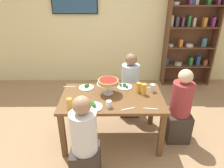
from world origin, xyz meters
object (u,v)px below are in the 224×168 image
diner_near_left (85,146)px  cutlery_knife_near (69,87)px  beer_glass_amber_spare (139,88)px  bookshelf (191,35)px  salad_plate_spare (93,106)px  cutlery_fork_far (128,109)px  television (74,0)px  water_glass_clear_near (152,88)px  diner_far_right (130,89)px  salad_plate_far_diner (87,87)px  dining_table (112,103)px  cutlery_knife_far (145,87)px  beer_glass_amber_tall (144,89)px  cutlery_fork_near (151,109)px  water_glass_clear_far (109,104)px  salad_plate_near_diner (124,86)px  water_glass_clear_spare (81,100)px  deep_dish_pizza_stand (108,82)px  diner_head_east (180,111)px  beer_glass_amber_short (70,104)px

diner_near_left → cutlery_knife_near: 1.11m
beer_glass_amber_spare → diner_near_left: bearing=-129.8°
bookshelf → beer_glass_amber_spare: bearing=-125.9°
salad_plate_spare → cutlery_fork_far: bearing=-6.2°
television → water_glass_clear_near: 2.61m
beer_glass_amber_spare → cutlery_knife_near: size_ratio=0.85×
diner_far_right → beer_glass_amber_spare: bearing=6.7°
salad_plate_far_diner → cutlery_fork_far: (0.59, -0.59, -0.02)m
dining_table → cutlery_knife_far: cutlery_knife_far is taller
beer_glass_amber_tall → cutlery_knife_near: size_ratio=0.92×
bookshelf → cutlery_fork_near: bearing=-118.4°
dining_table → salad_plate_far_diner: (-0.39, 0.27, 0.12)m
bookshelf → cutlery_knife_far: bearing=-125.6°
water_glass_clear_far → cutlery_knife_near: water_glass_clear_far is taller
bookshelf → beer_glass_amber_spare: 2.35m
television → salad_plate_far_diner: 2.17m
salad_plate_near_diner → salad_plate_spare: bearing=-128.2°
salad_plate_spare → water_glass_clear_near: water_glass_clear_near is taller
water_glass_clear_spare → deep_dish_pizza_stand: bearing=35.2°
television → deep_dish_pizza_stand: television is taller
beer_glass_amber_tall → water_glass_clear_spare: beer_glass_amber_tall is taller
water_glass_clear_near → cutlery_knife_near: 1.26m
bookshelf → cutlery_knife_far: size_ratio=12.29×
diner_near_left → water_glass_clear_spare: diner_near_left is taller
cutlery_knife_far → cutlery_knife_near: bearing=9.3°
beer_glass_amber_spare → cutlery_fork_far: beer_glass_amber_spare is taller
television → cutlery_fork_far: (0.98, -2.43, -1.12)m
salad_plate_near_diner → cutlery_fork_far: salad_plate_near_diner is taller
television → bookshelf: bearing=-2.1°
diner_near_left → cutlery_fork_far: bearing=-52.6°
diner_far_right → water_glass_clear_near: diner_far_right is taller
diner_near_left → beer_glass_amber_tall: (0.77, 0.78, 0.33)m
television → cutlery_fork_near: 2.95m
diner_near_left → deep_dish_pizza_stand: diner_near_left is taller
dining_table → cutlery_fork_far: 0.39m
salad_plate_near_diner → salad_plate_far_diner: bearing=-178.3°
salad_plate_far_diner → water_glass_clear_far: (0.34, -0.55, 0.03)m
diner_head_east → cutlery_fork_far: diner_head_east is taller
salad_plate_far_diner → cutlery_fork_far: size_ratio=1.27×
cutlery_fork_far → cutlery_knife_far: (0.31, 0.60, 0.00)m
water_glass_clear_far → salad_plate_spare: bearing=178.9°
dining_table → cutlery_knife_near: bearing=154.9°
diner_far_right → water_glass_clear_spare: 1.16m
salad_plate_far_diner → water_glass_clear_spare: water_glass_clear_spare is taller
salad_plate_near_diner → beer_glass_amber_short: bearing=-140.0°
salad_plate_far_diner → cutlery_knife_far: salad_plate_far_diner is taller
water_glass_clear_near → water_glass_clear_spare: (-1.00, -0.30, -0.01)m
salad_plate_far_diner → beer_glass_amber_tall: (0.84, -0.21, 0.06)m
diner_head_east → water_glass_clear_near: bearing=-20.4°
water_glass_clear_spare → water_glass_clear_near: bearing=16.8°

